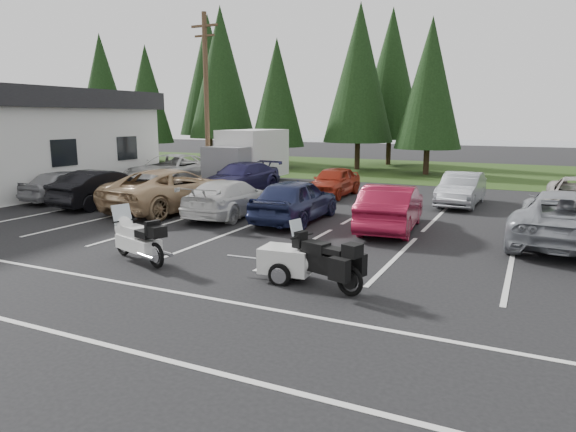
# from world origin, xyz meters

# --- Properties ---
(ground) EXTENTS (120.00, 120.00, 0.00)m
(ground) POSITION_xyz_m (0.00, 0.00, 0.00)
(ground) COLOR black
(ground) RESTS_ON ground
(grass_strip) EXTENTS (80.00, 16.00, 0.01)m
(grass_strip) POSITION_xyz_m (0.00, 24.00, 0.01)
(grass_strip) COLOR #1F3711
(grass_strip) RESTS_ON ground
(lake_water) EXTENTS (70.00, 50.00, 0.02)m
(lake_water) POSITION_xyz_m (4.00, 55.00, 0.00)
(lake_water) COLOR slate
(lake_water) RESTS_ON ground
(utility_pole) EXTENTS (1.60, 0.26, 9.00)m
(utility_pole) POSITION_xyz_m (-10.00, 12.00, 4.70)
(utility_pole) COLOR #473321
(utility_pole) RESTS_ON ground
(box_truck) EXTENTS (2.40, 5.60, 2.90)m
(box_truck) POSITION_xyz_m (-8.00, 12.50, 1.45)
(box_truck) COLOR silver
(box_truck) RESTS_ON ground
(stall_markings) EXTENTS (32.00, 16.00, 0.01)m
(stall_markings) POSITION_xyz_m (0.00, 2.00, 0.00)
(stall_markings) COLOR silver
(stall_markings) RESTS_ON ground
(conifer_0) EXTENTS (4.58, 4.58, 10.66)m
(conifer_0) POSITION_xyz_m (-28.00, 22.50, 6.23)
(conifer_0) COLOR #332316
(conifer_0) RESTS_ON ground
(conifer_1) EXTENTS (3.96, 3.96, 9.22)m
(conifer_1) POSITION_xyz_m (-22.00, 21.20, 5.39)
(conifer_1) COLOR #332316
(conifer_1) RESTS_ON ground
(conifer_2) EXTENTS (5.10, 5.10, 11.89)m
(conifer_2) POSITION_xyz_m (-16.00, 22.80, 6.95)
(conifer_2) COLOR #332316
(conifer_2) RESTS_ON ground
(conifer_3) EXTENTS (3.87, 3.87, 9.02)m
(conifer_3) POSITION_xyz_m (-10.50, 21.40, 5.27)
(conifer_3) COLOR #332316
(conifer_3) RESTS_ON ground
(conifer_4) EXTENTS (4.80, 4.80, 11.17)m
(conifer_4) POSITION_xyz_m (-5.00, 22.90, 6.53)
(conifer_4) COLOR #332316
(conifer_4) RESTS_ON ground
(conifer_5) EXTENTS (4.14, 4.14, 9.63)m
(conifer_5) POSITION_xyz_m (0.00, 21.60, 5.63)
(conifer_5) COLOR #332316
(conifer_5) RESTS_ON ground
(conifer_back_a) EXTENTS (5.28, 5.28, 12.30)m
(conifer_back_a) POSITION_xyz_m (-20.00, 27.00, 7.19)
(conifer_back_a) COLOR #332316
(conifer_back_a) RESTS_ON ground
(conifer_back_b) EXTENTS (4.97, 4.97, 11.58)m
(conifer_back_b) POSITION_xyz_m (-4.00, 27.50, 6.77)
(conifer_back_b) COLOR #332316
(conifer_back_b) RESTS_ON ground
(car_near_0) EXTENTS (1.67, 4.07, 1.38)m
(car_near_0) POSITION_xyz_m (-11.99, 4.17, 0.69)
(car_near_0) COLOR #97989C
(car_near_0) RESTS_ON ground
(car_near_1) EXTENTS (1.78, 4.55, 1.48)m
(car_near_1) POSITION_xyz_m (-9.52, 3.85, 0.74)
(car_near_1) COLOR black
(car_near_1) RESTS_ON ground
(car_near_2) EXTENTS (3.23, 6.06, 1.62)m
(car_near_2) POSITION_xyz_m (-6.39, 4.31, 0.81)
(car_near_2) COLOR tan
(car_near_2) RESTS_ON ground
(car_near_3) EXTENTS (2.13, 4.72, 1.34)m
(car_near_3) POSITION_xyz_m (-3.69, 4.15, 0.67)
(car_near_3) COLOR silver
(car_near_3) RESTS_ON ground
(car_near_4) EXTENTS (1.84, 4.47, 1.52)m
(car_near_4) POSITION_xyz_m (-1.13, 4.29, 0.76)
(car_near_4) COLOR #1B2245
(car_near_4) RESTS_ON ground
(car_near_5) EXTENTS (1.98, 4.58, 1.47)m
(car_near_5) POSITION_xyz_m (2.20, 4.38, 0.73)
(car_near_5) COLOR maroon
(car_near_5) RESTS_ON ground
(car_near_6) EXTENTS (3.03, 5.76, 1.55)m
(car_near_6) POSITION_xyz_m (7.14, 4.62, 0.77)
(car_near_6) COLOR gray
(car_near_6) RESTS_ON ground
(car_far_0) EXTENTS (3.27, 6.23, 1.67)m
(car_far_0) POSITION_xyz_m (-10.83, 9.79, 0.84)
(car_far_0) COLOR silver
(car_far_0) RESTS_ON ground
(car_far_1) EXTENTS (2.49, 5.09, 1.43)m
(car_far_1) POSITION_xyz_m (-6.50, 9.57, 0.71)
(car_far_1) COLOR #1E1C46
(car_far_1) RESTS_ON ground
(car_far_2) EXTENTS (1.60, 3.94, 1.34)m
(car_far_2) POSITION_xyz_m (-2.03, 10.39, 0.67)
(car_far_2) COLOR maroon
(car_far_2) RESTS_ON ground
(car_far_3) EXTENTS (1.59, 4.12, 1.34)m
(car_far_3) POSITION_xyz_m (3.60, 10.30, 0.67)
(car_far_3) COLOR gray
(car_far_3) RESTS_ON ground
(touring_motorcycle) EXTENTS (2.60, 1.53, 1.38)m
(touring_motorcycle) POSITION_xyz_m (-2.51, -2.02, 0.69)
(touring_motorcycle) COLOR white
(touring_motorcycle) RESTS_ON ground
(cargo_trailer) EXTENTS (1.68, 1.02, 0.75)m
(cargo_trailer) POSITION_xyz_m (1.45, -1.73, 0.38)
(cargo_trailer) COLOR silver
(cargo_trailer) RESTS_ON ground
(adventure_motorcycle) EXTENTS (2.45, 1.46, 1.41)m
(adventure_motorcycle) POSITION_xyz_m (2.36, -1.93, 0.71)
(adventure_motorcycle) COLOR black
(adventure_motorcycle) RESTS_ON ground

